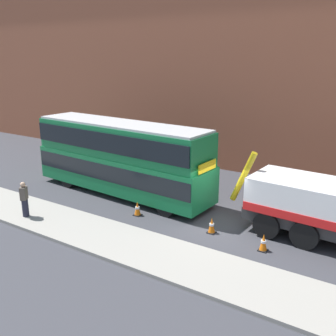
% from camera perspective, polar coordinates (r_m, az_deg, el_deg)
% --- Properties ---
extents(ground_plane, '(120.00, 120.00, 0.00)m').
position_cam_1_polar(ground_plane, '(18.18, 8.25, -8.11)').
color(ground_plane, '#38383D').
extents(near_kerb, '(60.00, 2.80, 0.15)m').
position_cam_1_polar(near_kerb, '(14.82, 1.22, -13.60)').
color(near_kerb, gray).
rests_on(near_kerb, ground_plane).
extents(building_facade, '(60.00, 1.50, 16.00)m').
position_cam_1_polar(building_facade, '(24.70, 17.87, 16.97)').
color(building_facade, '#935138').
rests_on(building_facade, ground_plane).
extents(double_decker_bus, '(11.15, 3.22, 4.06)m').
position_cam_1_polar(double_decker_bus, '(21.18, -7.08, 1.88)').
color(double_decker_bus, '#146B38').
rests_on(double_decker_bus, ground_plane).
extents(pedestrian_onlooker, '(0.44, 0.48, 1.71)m').
position_cam_1_polar(pedestrian_onlooker, '(19.25, -20.63, -4.45)').
color(pedestrian_onlooker, '#232333').
rests_on(pedestrian_onlooker, near_kerb).
extents(traffic_cone_near_bus, '(0.36, 0.36, 0.72)m').
position_cam_1_polar(traffic_cone_near_bus, '(18.75, -4.58, -6.08)').
color(traffic_cone_near_bus, orange).
rests_on(traffic_cone_near_bus, ground_plane).
extents(traffic_cone_midway, '(0.36, 0.36, 0.72)m').
position_cam_1_polar(traffic_cone_midway, '(17.02, 6.52, -8.54)').
color(traffic_cone_midway, orange).
rests_on(traffic_cone_midway, ground_plane).
extents(traffic_cone_near_truck, '(0.36, 0.36, 0.72)m').
position_cam_1_polar(traffic_cone_near_truck, '(15.93, 14.05, -10.78)').
color(traffic_cone_near_truck, orange).
rests_on(traffic_cone_near_truck, ground_plane).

